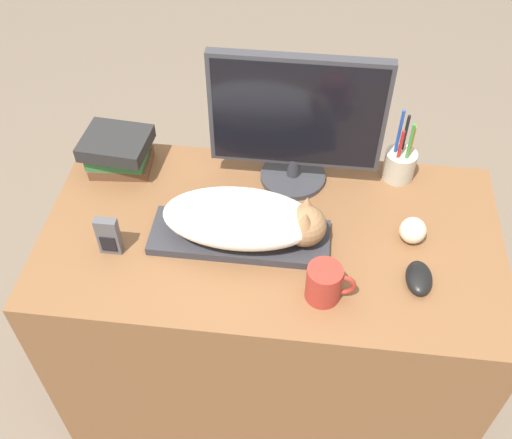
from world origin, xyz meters
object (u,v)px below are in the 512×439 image
object	(u,v)px
keyboard	(240,237)
baseball	(413,230)
pen_cup	(400,163)
monitor	(296,119)
coffee_mug	(325,283)
phone	(109,236)
cat	(248,219)
book_stack	(118,151)
computer_mouse	(419,278)

from	to	relation	value
keyboard	baseball	distance (m)	0.45
pen_cup	monitor	bearing A→B (deg)	-171.21
keyboard	coffee_mug	size ratio (longest dim) A/B	3.91
coffee_mug	baseball	size ratio (longest dim) A/B	1.71
phone	cat	bearing A→B (deg)	11.96
cat	book_stack	world-z (taller)	cat
book_stack	cat	bearing A→B (deg)	-30.69
monitor	computer_mouse	world-z (taller)	monitor
baseball	book_stack	xyz separation A→B (m)	(-0.83, 0.19, 0.03)
coffee_mug	book_stack	distance (m)	0.73
baseball	book_stack	world-z (taller)	book_stack
pen_cup	book_stack	xyz separation A→B (m)	(-0.81, -0.06, 0.01)
coffee_mug	book_stack	bearing A→B (deg)	147.18
computer_mouse	monitor	bearing A→B (deg)	134.74
pen_cup	baseball	size ratio (longest dim) A/B	3.26
coffee_mug	pen_cup	size ratio (longest dim) A/B	0.52
baseball	phone	distance (m)	0.78
pen_cup	phone	distance (m)	0.83
keyboard	monitor	bearing A→B (deg)	64.51
phone	keyboard	bearing A→B (deg)	12.76
pen_cup	phone	xyz separation A→B (m)	(-0.74, -0.37, 0.01)
pen_cup	baseball	xyz separation A→B (m)	(0.02, -0.24, -0.02)
pen_cup	baseball	bearing A→B (deg)	-84.10
cat	pen_cup	bearing A→B (deg)	36.87
pen_cup	coffee_mug	bearing A→B (deg)	-113.44
keyboard	baseball	size ratio (longest dim) A/B	6.68
phone	book_stack	xyz separation A→B (m)	(-0.06, 0.32, 0.01)
baseball	book_stack	distance (m)	0.85
phone	pen_cup	bearing A→B (deg)	26.56
keyboard	monitor	world-z (taller)	monitor
cat	pen_cup	distance (m)	0.50
coffee_mug	cat	bearing A→B (deg)	143.18
keyboard	monitor	xyz separation A→B (m)	(0.12, 0.25, 0.20)
baseball	phone	bearing A→B (deg)	-170.42
phone	monitor	bearing A→B (deg)	36.26
computer_mouse	pen_cup	distance (m)	0.39
computer_mouse	book_stack	world-z (taller)	book_stack
coffee_mug	pen_cup	xyz separation A→B (m)	(0.19, 0.45, 0.00)
phone	coffee_mug	bearing A→B (deg)	-8.15
pen_cup	phone	world-z (taller)	pen_cup
cat	baseball	bearing A→B (deg)	7.60
book_stack	phone	bearing A→B (deg)	-78.69
baseball	book_stack	bearing A→B (deg)	167.38
computer_mouse	phone	size ratio (longest dim) A/B	0.91
pen_cup	computer_mouse	bearing A→B (deg)	-84.88
baseball	cat	bearing A→B (deg)	-172.40
baseball	phone	size ratio (longest dim) A/B	0.61
computer_mouse	book_stack	bearing A→B (deg)	158.69
pen_cup	book_stack	bearing A→B (deg)	-176.04
monitor	book_stack	xyz separation A→B (m)	(-0.51, -0.01, -0.15)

